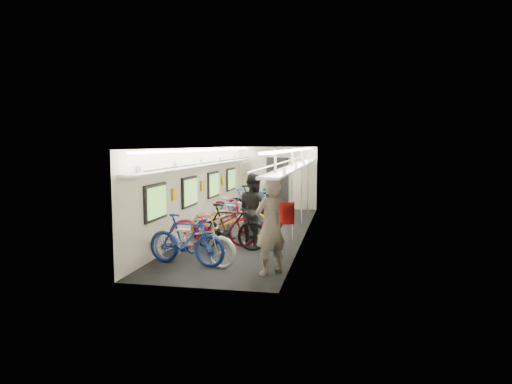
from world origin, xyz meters
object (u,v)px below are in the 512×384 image
at_px(passenger_mid, 254,210).
at_px(passenger_near, 271,226).
at_px(bicycle_1, 186,240).
at_px(backpack, 287,213).
at_px(bicycle_0, 194,240).

bearing_deg(passenger_mid, passenger_near, 151.50).
bearing_deg(bicycle_1, passenger_near, -88.04).
height_order(bicycle_1, backpack, backpack).
bearing_deg(passenger_near, backpack, 81.89).
xyz_separation_m(passenger_near, backpack, (0.38, -0.54, 0.35)).
bearing_deg(passenger_mid, bicycle_1, 106.97).
height_order(bicycle_1, passenger_mid, passenger_mid).
relative_size(bicycle_1, passenger_mid, 1.00).
bearing_deg(passenger_mid, backpack, 154.89).
distance_m(bicycle_0, passenger_mid, 2.24).
bearing_deg(passenger_near, passenger_mid, -114.47).
relative_size(passenger_mid, backpack, 4.70).
distance_m(bicycle_1, backpack, 2.47).
relative_size(bicycle_0, passenger_near, 1.06).
distance_m(passenger_near, backpack, 0.75).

